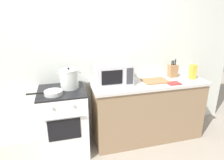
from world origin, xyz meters
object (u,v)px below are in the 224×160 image
object	(u,v)px
stock_pot	(69,79)
knife_block	(173,71)
frying_pan	(53,93)
microwave	(113,73)
cutting_board	(155,81)
oven_mitt	(174,83)
pasta_box	(193,72)
stove	(64,122)

from	to	relation	value
stock_pot	knife_block	world-z (taller)	stock_pot
stock_pot	frying_pan	size ratio (longest dim) A/B	0.78
microwave	cutting_board	xyz separation A→B (m)	(0.62, -0.08, -0.14)
microwave	oven_mitt	xyz separation A→B (m)	(0.82, -0.24, -0.14)
knife_block	pasta_box	bearing A→B (deg)	-36.07
knife_block	stock_pot	bearing A→B (deg)	-176.99
microwave	pasta_box	size ratio (longest dim) A/B	2.27
knife_block	oven_mitt	world-z (taller)	knife_block
frying_pan	knife_block	size ratio (longest dim) A/B	1.51
stove	microwave	bearing A→B (deg)	6.33
stock_pot	pasta_box	xyz separation A→B (m)	(1.82, -0.09, -0.02)
stove	oven_mitt	bearing A→B (deg)	-5.90
stove	pasta_box	world-z (taller)	pasta_box
stock_pot	oven_mitt	bearing A→B (deg)	-8.64
stock_pot	stove	bearing A→B (deg)	-152.99
microwave	stove	bearing A→B (deg)	-173.67
stock_pot	cutting_board	xyz separation A→B (m)	(1.22, -0.06, -0.12)
frying_pan	microwave	bearing A→B (deg)	13.86
stove	frying_pan	size ratio (longest dim) A/B	2.18
stove	pasta_box	distance (m)	2.02
stock_pot	oven_mitt	world-z (taller)	stock_pot
stock_pot	pasta_box	bearing A→B (deg)	-2.72
microwave	cutting_board	world-z (taller)	microwave
frying_pan	pasta_box	xyz separation A→B (m)	(2.04, 0.09, 0.08)
cutting_board	microwave	bearing A→B (deg)	172.82
stove	cutting_board	size ratio (longest dim) A/B	2.56
cutting_board	knife_block	world-z (taller)	knife_block
stock_pot	knife_block	size ratio (longest dim) A/B	1.17
cutting_board	pasta_box	bearing A→B (deg)	-2.86
stove	knife_block	world-z (taller)	knife_block
stove	knife_block	bearing A→B (deg)	4.75
cutting_board	stock_pot	bearing A→B (deg)	177.35
frying_pan	pasta_box	bearing A→B (deg)	2.62
knife_block	oven_mitt	size ratio (longest dim) A/B	1.55
frying_pan	cutting_board	size ratio (longest dim) A/B	1.17
stove	oven_mitt	world-z (taller)	oven_mitt
stove	cutting_board	bearing A→B (deg)	0.05
cutting_board	pasta_box	distance (m)	0.61
microwave	oven_mitt	world-z (taller)	microwave
oven_mitt	frying_pan	bearing A→B (deg)	178.71
stock_pot	frying_pan	bearing A→B (deg)	-140.12
knife_block	microwave	bearing A→B (deg)	-176.41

